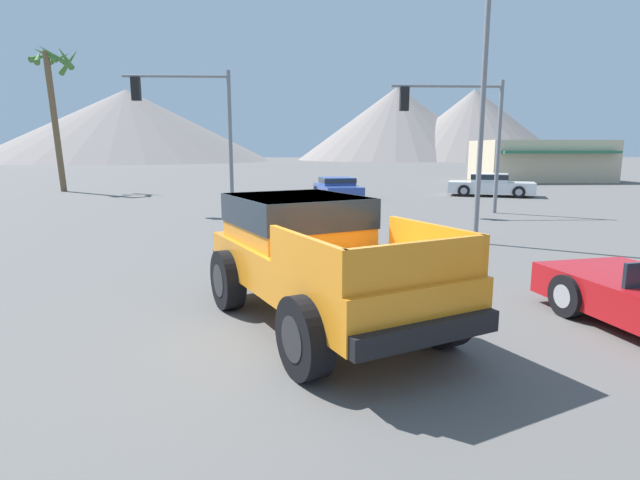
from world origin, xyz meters
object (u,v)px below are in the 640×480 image
(parked_car_blue, at_px, (337,188))
(traffic_light_main, at_px, (456,120))
(palm_tree_tall, at_px, (55,85))
(parked_car_white, at_px, (490,185))
(orange_pickup_truck, at_px, (313,251))
(traffic_light_crosswalk, at_px, (189,113))
(street_lamp_post, at_px, (485,65))

(parked_car_blue, distance_m, traffic_light_main, 7.74)
(parked_car_blue, distance_m, palm_tree_tall, 18.58)
(parked_car_white, relative_size, parked_car_blue, 1.16)
(orange_pickup_truck, relative_size, traffic_light_crosswalk, 0.91)
(orange_pickup_truck, height_order, street_lamp_post, street_lamp_post)
(parked_car_white, height_order, parked_car_blue, parked_car_white)
(parked_car_white, xyz_separation_m, street_lamp_post, (-5.91, -14.08, 4.12))
(traffic_light_main, distance_m, palm_tree_tall, 24.05)
(orange_pickup_truck, height_order, palm_tree_tall, palm_tree_tall)
(traffic_light_main, xyz_separation_m, traffic_light_crosswalk, (-10.71, 0.96, 0.28))
(parked_car_blue, xyz_separation_m, street_lamp_post, (2.87, -12.25, 4.16))
(orange_pickup_truck, height_order, parked_car_white, orange_pickup_truck)
(parked_car_blue, height_order, traffic_light_main, traffic_light_main)
(parked_car_white, height_order, street_lamp_post, street_lamp_post)
(parked_car_white, height_order, traffic_light_main, traffic_light_main)
(parked_car_blue, bearing_deg, street_lamp_post, 95.40)
(parked_car_white, relative_size, traffic_light_crosswalk, 0.86)
(traffic_light_crosswalk, bearing_deg, traffic_light_main, 174.90)
(parked_car_white, bearing_deg, parked_car_blue, -57.28)
(parked_car_white, distance_m, palm_tree_tall, 26.34)
(orange_pickup_truck, xyz_separation_m, traffic_light_crosswalk, (-4.58, 13.70, 2.96))
(street_lamp_post, bearing_deg, parked_car_white, 67.24)
(traffic_light_crosswalk, bearing_deg, street_lamp_post, 140.89)
(orange_pickup_truck, xyz_separation_m, parked_car_white, (10.64, 20.20, -0.43))
(parked_car_white, bearing_deg, traffic_light_crosswalk, -45.87)
(palm_tree_tall, bearing_deg, parked_car_white, -9.50)
(orange_pickup_truck, distance_m, traffic_light_main, 14.39)
(parked_car_white, bearing_deg, palm_tree_tall, -78.52)
(traffic_light_main, bearing_deg, palm_tree_tall, -29.31)
(traffic_light_main, xyz_separation_m, palm_tree_tall, (-20.85, 11.70, 2.65))
(orange_pickup_truck, height_order, parked_car_blue, orange_pickup_truck)
(traffic_light_crosswalk, height_order, palm_tree_tall, palm_tree_tall)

